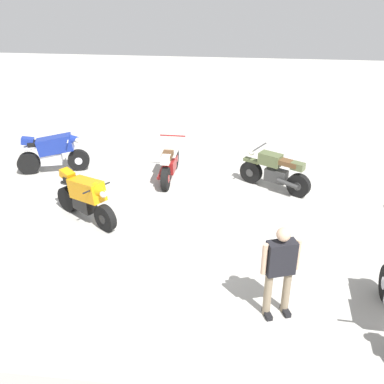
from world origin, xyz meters
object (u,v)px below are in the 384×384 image
(motorcycle_blue_sportbike, at_px, (53,152))
(motorcycle_olive_vintage, at_px, (275,172))
(motorcycle_orange_sportbike, at_px, (85,197))
(person_in_black_shirt, at_px, (280,267))
(motorcycle_cream_vintage, at_px, (170,162))

(motorcycle_blue_sportbike, distance_m, motorcycle_olive_vintage, 6.06)
(motorcycle_orange_sportbike, distance_m, person_in_black_shirt, 4.85)
(motorcycle_cream_vintage, height_order, motorcycle_blue_sportbike, motorcycle_blue_sportbike)
(motorcycle_olive_vintage, xyz_separation_m, person_in_black_shirt, (0.21, 4.62, 0.45))
(motorcycle_cream_vintage, height_order, person_in_black_shirt, person_in_black_shirt)
(motorcycle_olive_vintage, bearing_deg, person_in_black_shirt, 117.43)
(motorcycle_cream_vintage, height_order, motorcycle_orange_sportbike, motorcycle_orange_sportbike)
(motorcycle_blue_sportbike, xyz_separation_m, person_in_black_shirt, (-5.84, 5.04, 0.35))
(person_in_black_shirt, bearing_deg, motorcycle_olive_vintage, 158.11)
(motorcycle_olive_vintage, bearing_deg, motorcycle_blue_sportbike, 26.03)
(motorcycle_blue_sportbike, distance_m, person_in_black_shirt, 7.72)
(motorcycle_cream_vintage, bearing_deg, motorcycle_orange_sportbike, 148.44)
(motorcycle_blue_sportbike, height_order, motorcycle_orange_sportbike, same)
(motorcycle_orange_sportbike, bearing_deg, person_in_black_shirt, 2.89)
(motorcycle_cream_vintage, bearing_deg, person_in_black_shirt, -151.48)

